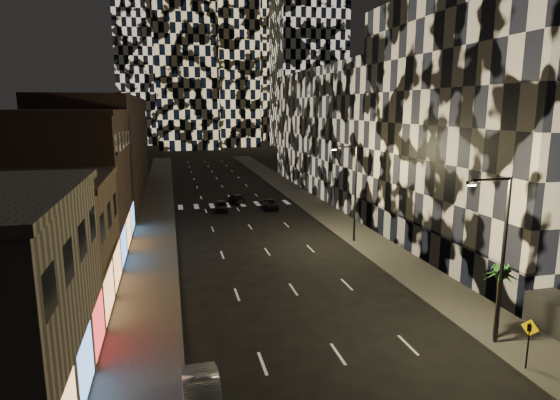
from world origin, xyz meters
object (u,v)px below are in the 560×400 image
car_dark_midlane (221,206)px  car_dark_oncoming (237,198)px  car_dark_rightlane (270,204)px  palm_tree (501,278)px  streetlight_far (353,187)px  car_silver_parked (202,397)px  streetlight_near (500,250)px  ped_sign (529,336)px

car_dark_midlane → car_dark_oncoming: car_dark_midlane is taller
car_dark_midlane → car_dark_rightlane: size_ratio=0.91×
car_dark_oncoming → car_dark_rightlane: car_dark_oncoming is taller
palm_tree → streetlight_far: bearing=91.9°
streetlight_far → car_silver_parked: streetlight_far is taller
streetlight_near → ped_sign: streetlight_near is taller
car_dark_midlane → car_dark_rightlane: bearing=3.1°
streetlight_far → car_silver_parked: 27.52m
car_dark_midlane → car_dark_oncoming: bearing=64.1°
palm_tree → car_dark_oncoming: bearing=101.8°
streetlight_near → palm_tree: 1.96m
car_silver_parked → ped_sign: ped_sign is taller
car_dark_rightlane → streetlight_near: bearing=-78.1°
streetlight_far → streetlight_near: bearing=-90.0°
streetlight_near → car_dark_midlane: 38.31m
streetlight_near → car_dark_oncoming: streetlight_near is taller
car_silver_parked → car_dark_oncoming: car_silver_parked is taller
streetlight_near → streetlight_far: same height
ped_sign → car_dark_midlane: bearing=82.8°
streetlight_near → palm_tree: (0.65, 0.50, -1.78)m
car_silver_parked → car_dark_midlane: bearing=81.4°
car_silver_parked → car_dark_oncoming: (7.70, 43.42, -0.14)m
car_dark_oncoming → ped_sign: size_ratio=1.61×
streetlight_near → car_dark_rightlane: 37.04m
car_dark_oncoming → ped_sign: 44.52m
ped_sign → streetlight_far: bearing=67.7°
ped_sign → streetlight_near: bearing=66.6°
car_dark_midlane → ped_sign: (10.45, -39.15, 1.22)m
streetlight_near → car_dark_rightlane: (-4.35, 36.47, -4.77)m
car_silver_parked → streetlight_near: bearing=7.0°
streetlight_far → palm_tree: streetlight_far is taller
car_silver_parked → palm_tree: palm_tree is taller
car_dark_oncoming → palm_tree: (8.50, -40.70, 2.98)m
car_dark_midlane → car_dark_oncoming: 5.36m
car_dark_oncoming → car_dark_rightlane: (3.50, -4.72, -0.01)m
streetlight_near → car_dark_rightlane: bearing=96.8°
streetlight_far → car_dark_rightlane: 17.69m
streetlight_near → streetlight_far: size_ratio=1.00×
car_dark_midlane → ped_sign: bearing=-71.4°
streetlight_far → car_dark_midlane: bearing=122.4°
streetlight_near → car_silver_parked: size_ratio=2.02×
car_dark_rightlane → streetlight_far: bearing=-70.1°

